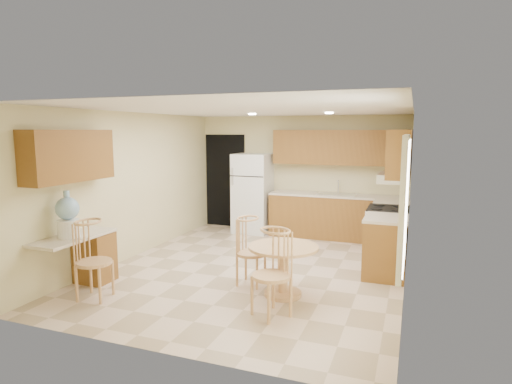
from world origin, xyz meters
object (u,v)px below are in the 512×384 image
(chair_table_a, at_px, (249,246))
(water_crock, at_px, (68,216))
(dining_table, at_px, (283,263))
(stove, at_px, (387,234))
(refrigerator, at_px, (253,193))
(chair_table_b, at_px, (269,267))
(chair_desk, at_px, (88,254))

(chair_table_a, xyz_separation_m, water_crock, (-2.19, -1.04, 0.47))
(dining_table, bearing_deg, stove, 60.26)
(refrigerator, relative_size, chair_table_a, 1.76)
(refrigerator, distance_m, water_crock, 4.32)
(refrigerator, relative_size, dining_table, 1.83)
(water_crock, bearing_deg, refrigerator, 75.90)
(stove, xyz_separation_m, dining_table, (-1.19, -2.08, -0.02))
(stove, xyz_separation_m, chair_table_b, (-1.14, -2.83, 0.16))
(stove, bearing_deg, chair_table_b, -111.92)
(chair_desk, bearing_deg, chair_table_b, 87.23)
(refrigerator, relative_size, chair_table_b, 1.64)
(chair_table_a, xyz_separation_m, chair_desk, (-1.74, -1.20, 0.04))
(dining_table, height_order, chair_table_b, chair_table_b)
(refrigerator, height_order, stove, refrigerator)
(refrigerator, distance_m, stove, 3.15)
(chair_desk, distance_m, water_crock, 0.64)
(chair_table_a, bearing_deg, chair_desk, -53.15)
(chair_table_b, height_order, chair_desk, chair_table_b)
(chair_desk, bearing_deg, refrigerator, 162.28)
(refrigerator, bearing_deg, dining_table, -62.95)
(refrigerator, height_order, chair_desk, refrigerator)
(chair_desk, bearing_deg, water_crock, -119.48)
(dining_table, distance_m, chair_desk, 2.52)
(stove, distance_m, chair_table_a, 2.60)
(stove, xyz_separation_m, water_crock, (-3.92, -2.96, 0.59))
(refrigerator, height_order, water_crock, refrigerator)
(chair_table_b, bearing_deg, chair_table_a, -23.15)
(refrigerator, xyz_separation_m, stove, (2.88, -1.22, -0.38))
(chair_table_a, bearing_deg, stove, 140.15)
(dining_table, height_order, chair_table_a, chair_table_a)
(dining_table, xyz_separation_m, chair_table_a, (-0.55, 0.16, 0.14))
(dining_table, bearing_deg, chair_table_b, -86.18)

